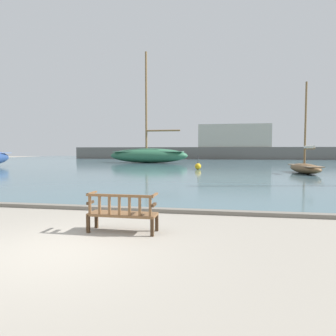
{
  "coord_description": "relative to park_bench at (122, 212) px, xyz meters",
  "views": [
    {
      "loc": [
        3.11,
        -5.13,
        1.92
      ],
      "look_at": [
        0.43,
        10.0,
        1.0
      ],
      "focal_mm": 32.0,
      "sensor_mm": 36.0,
      "label": 1
    }
  ],
  "objects": [
    {
      "name": "far_breakwater",
      "position": [
        0.74,
        55.45,
        1.8
      ],
      "size": [
        56.06,
        2.4,
        7.15
      ],
      "color": "#66605B",
      "rests_on": "ground"
    },
    {
      "name": "park_bench",
      "position": [
        0.0,
        0.0,
        0.0
      ],
      "size": [
        1.61,
        0.55,
        0.92
      ],
      "color": "#3D2A19",
      "rests_on": "ground"
    },
    {
      "name": "quay_edge_kerb",
      "position": [
        -0.86,
        2.39,
        -0.41
      ],
      "size": [
        40.0,
        0.3,
        0.12
      ],
      "primitive_type": "cube",
      "color": "slate",
      "rests_on": "ground"
    },
    {
      "name": "channel_buoy",
      "position": [
        0.1,
        21.91,
        -0.09
      ],
      "size": [
        0.59,
        0.59,
        1.29
      ],
      "color": "gold",
      "rests_on": "harbor_water"
    },
    {
      "name": "sailboat_distant_harbor",
      "position": [
        -8.05,
        35.31,
        0.81
      ],
      "size": [
        11.46,
        3.2,
        15.73
      ],
      "color": "#2D6647",
      "rests_on": "harbor_water"
    },
    {
      "name": "sailboat_nearest_starboard",
      "position": [
        8.83,
        18.6,
        0.12
      ],
      "size": [
        2.04,
        5.24,
        7.2
      ],
      "color": "brown",
      "rests_on": "harbor_water"
    },
    {
      "name": "harbor_water",
      "position": [
        -0.86,
        42.54,
        -0.43
      ],
      "size": [
        100.0,
        80.0,
        0.08
      ],
      "primitive_type": "cube",
      "color": "#476670",
      "rests_on": "ground"
    },
    {
      "name": "ground_plane",
      "position": [
        -0.86,
        -1.46,
        -0.47
      ],
      "size": [
        160.0,
        160.0,
        0.0
      ],
      "primitive_type": "plane",
      "color": "gray"
    }
  ]
}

